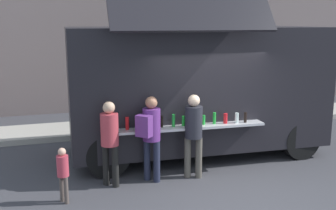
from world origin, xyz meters
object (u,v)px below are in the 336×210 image
object	(u,v)px
food_truck_main	(196,86)
customer_front_ordering	(194,129)
child_near_queue	(63,170)
customer_mid_with_backpack	(150,130)
trash_bin	(280,105)
customer_rear_waiting	(110,136)

from	to	relation	value
food_truck_main	customer_front_ordering	distance (m)	1.74
customer_front_ordering	food_truck_main	bearing A→B (deg)	-0.57
food_truck_main	child_near_queue	world-z (taller)	food_truck_main
food_truck_main	customer_front_ordering	world-z (taller)	food_truck_main
customer_front_ordering	child_near_queue	world-z (taller)	customer_front_ordering
customer_mid_with_backpack	trash_bin	bearing A→B (deg)	-7.87
customer_rear_waiting	child_near_queue	bearing A→B (deg)	163.50
food_truck_main	customer_mid_with_backpack	bearing A→B (deg)	-133.14
food_truck_main	customer_rear_waiting	xyz separation A→B (m)	(-2.29, -1.44, -0.64)
customer_mid_with_backpack	customer_rear_waiting	xyz separation A→B (m)	(-0.80, 0.02, -0.05)
customer_mid_with_backpack	customer_rear_waiting	bearing A→B (deg)	135.54
trash_bin	customer_mid_with_backpack	size ratio (longest dim) A/B	0.53
food_truck_main	child_near_queue	bearing A→B (deg)	-146.28
customer_front_ordering	customer_rear_waiting	size ratio (longest dim) A/B	1.03
customer_rear_waiting	child_near_queue	world-z (taller)	customer_rear_waiting
food_truck_main	customer_front_ordering	size ratio (longest dim) A/B	3.45
trash_bin	customer_rear_waiting	bearing A→B (deg)	-148.42
food_truck_main	customer_rear_waiting	world-z (taller)	food_truck_main
food_truck_main	trash_bin	distance (m)	4.63
trash_bin	customer_front_ordering	size ratio (longest dim) A/B	0.53
food_truck_main	customer_mid_with_backpack	size ratio (longest dim) A/B	3.46
food_truck_main	trash_bin	xyz separation A→B (m)	(3.83, 2.32, -1.18)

